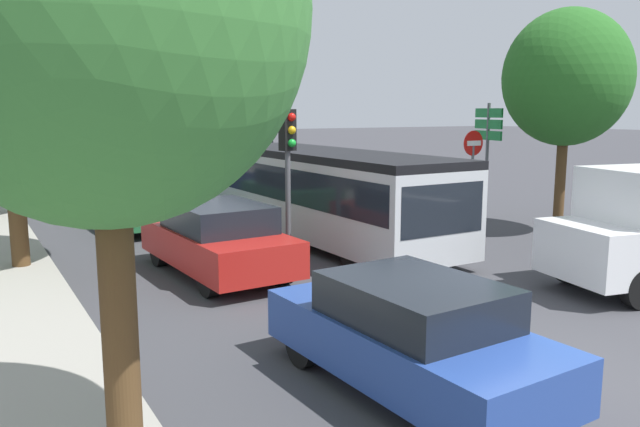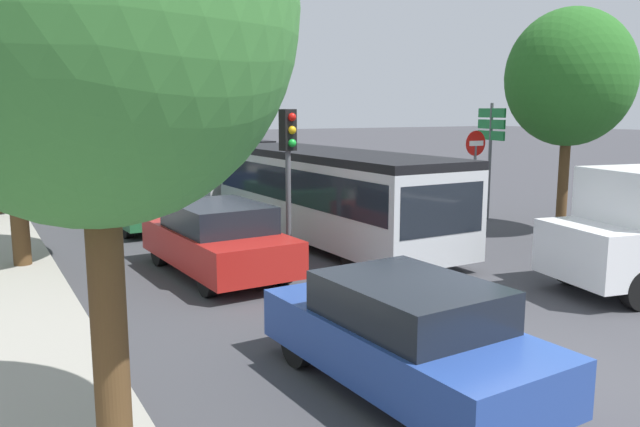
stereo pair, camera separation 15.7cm
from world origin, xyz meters
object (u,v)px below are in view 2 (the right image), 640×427
Objects in this scene: queued_car_navy at (101,181)px; tree_left_mid at (8,72)px; city_bus_rear at (42,141)px; tree_right_near at (570,78)px; queued_car_silver at (77,167)px; tree_left_near at (102,22)px; queued_car_red at (217,239)px; queued_car_green at (140,202)px; traffic_light at (289,151)px; direction_sign_post at (491,137)px; no_entry_sign at (475,165)px; articulated_bus at (270,178)px; queued_car_blue at (404,335)px.

queued_car_navy is 11.32m from tree_left_mid.
tree_right_near is (9.94, -32.89, 2.81)m from city_bus_rear.
queued_car_silver is 26.30m from tree_left_near.
queued_car_green is at bearing -1.81° from queued_car_red.
direction_sign_post is at bearing 91.43° from traffic_light.
queued_car_navy is at bearing 176.14° from queued_car_silver.
direction_sign_post reaches higher than no_entry_sign.
tree_left_mid is (-3.50, -30.25, 2.71)m from city_bus_rear.
articulated_bus is 2.48× the size of tree_left_mid.
articulated_bus is 14.00m from tree_left_near.
queued_car_green is 6.38m from traffic_light.
traffic_light is at bearing -174.26° from queued_car_navy.
queued_car_silver is at bearing -3.86° from queued_car_navy.
queued_car_green reaches higher than queued_car_blue.
traffic_light is at bearing -172.56° from city_bus_rear.
city_bus_rear is at bearing -2.67° from queued_car_navy.
queued_car_red is (0.01, -32.48, -0.66)m from city_bus_rear.
queued_car_navy is at bearing 127.67° from tree_right_near.
queued_car_green is 1.19× the size of direction_sign_post.
tree_left_near reaches higher than queued_car_green.
traffic_light is (1.80, 0.27, 1.74)m from queued_car_red.
traffic_light is (1.89, -5.84, 1.76)m from queued_car_green.
tree_right_near is at bearing -11.13° from tree_left_mid.
articulated_bus reaches higher than queued_car_silver.
articulated_bus is at bearing 138.55° from tree_right_near.
traffic_light reaches higher than city_bus_rear.
queued_car_silver is (0.08, 25.45, 0.06)m from queued_car_blue.
tree_left_near is at bearing -30.99° from articulated_bus.
tree_left_mid is (-3.51, -10.23, 3.37)m from queued_car_navy.
queued_car_blue is (0.06, -38.76, -0.72)m from city_bus_rear.
tree_left_mid reaches higher than queued_car_green.
queued_car_silver is 1.23× the size of direction_sign_post.
queued_car_blue is 25.46m from queued_car_silver.
queued_car_silver is at bearing -166.69° from articulated_bus.
queued_car_silver is 22.18m from tree_right_near.
tree_left_mid is at bearing 165.18° from queued_car_silver.
traffic_light is at bearing -84.06° from queued_car_red.
queued_car_red is 10.53m from tree_right_near.
traffic_light reaches higher than queued_car_green.
city_bus_rear is 2.64× the size of queued_car_red.
city_bus_rear is 34.48m from tree_right_near.
queued_car_red is 2.51m from traffic_light.
no_entry_sign is at bearing -5.87° from tree_left_mid.
articulated_bus is 3.71× the size of queued_car_green.
city_bus_rear is 2.65× the size of queued_car_navy.
direction_sign_post is (6.06, -3.04, 1.21)m from articulated_bus.
tree_left_near reaches higher than queued_car_silver.
city_bus_rear is at bearing 83.40° from tree_left_mid.
queued_car_red reaches higher than queued_car_green.
queued_car_navy is (-0.01, 12.46, -0.00)m from queued_car_red.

